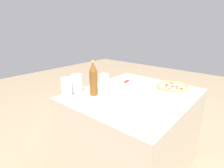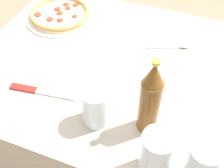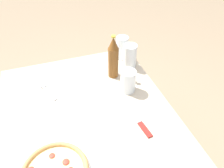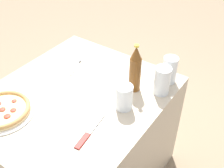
# 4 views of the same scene
# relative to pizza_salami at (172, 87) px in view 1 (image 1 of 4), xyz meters

# --- Properties ---
(ground_plane) EXTENTS (8.00, 8.00, 0.00)m
(ground_plane) POSITION_rel_pizza_salami_xyz_m (0.29, -0.19, -0.72)
(ground_plane) COLOR #847056
(table) EXTENTS (0.97, 0.85, 0.70)m
(table) POSITION_rel_pizza_salami_xyz_m (0.29, -0.19, -0.37)
(table) COLOR #B7A88E
(table) RESTS_ON ground_plane
(pizza_salami) EXTENTS (0.30, 0.30, 0.04)m
(pizza_salami) POSITION_rel_pizza_salami_xyz_m (0.00, 0.00, 0.00)
(pizza_salami) COLOR white
(pizza_salami) RESTS_ON table
(glass_orange_juice) EXTENTS (0.08, 0.08, 0.15)m
(glass_orange_juice) POSITION_rel_pizza_salami_xyz_m (0.57, -0.55, 0.05)
(glass_orange_juice) COLOR white
(glass_orange_juice) RESTS_ON table
(glass_water) EXTENTS (0.08, 0.08, 0.13)m
(glass_water) POSITION_rel_pizza_salami_xyz_m (0.37, -0.45, 0.04)
(glass_water) COLOR white
(glass_water) RESTS_ON table
(glass_mango_juice) EXTENTS (0.08, 0.08, 0.15)m
(glass_mango_juice) POSITION_rel_pizza_salami_xyz_m (0.68, -0.54, 0.05)
(glass_mango_juice) COLOR white
(glass_mango_juice) RESTS_ON table
(beer_bottle) EXTENTS (0.06, 0.06, 0.27)m
(beer_bottle) POSITION_rel_pizza_salami_xyz_m (0.52, -0.42, 0.11)
(beer_bottle) COLOR brown
(beer_bottle) RESTS_ON table
(knife) EXTENTS (0.24, 0.05, 0.01)m
(knife) POSITION_rel_pizza_salami_xyz_m (0.14, -0.42, -0.01)
(knife) COLOR maroon
(knife) RESTS_ON table
(spoon) EXTENTS (0.17, 0.09, 0.02)m
(spoon) POSITION_rel_pizza_salami_xyz_m (0.52, -0.02, -0.01)
(spoon) COLOR silver
(spoon) RESTS_ON table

